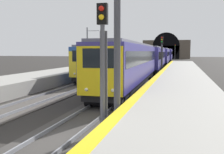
# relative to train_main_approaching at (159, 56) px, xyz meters

# --- Properties ---
(ground_plane) EXTENTS (320.00, 320.00, 0.00)m
(ground_plane) POSITION_rel_train_main_approaching_xyz_m (-47.10, 0.00, -2.33)
(ground_plane) COLOR #282623
(platform_right) EXTENTS (112.00, 4.77, 1.09)m
(platform_right) POSITION_rel_train_main_approaching_xyz_m (-47.10, -4.48, -1.78)
(platform_right) COLOR #9E9B93
(platform_right) RESTS_ON ground_plane
(platform_right_edge_strip) EXTENTS (112.00, 0.50, 0.01)m
(platform_right_edge_strip) POSITION_rel_train_main_approaching_xyz_m (-47.10, -2.34, -1.23)
(platform_right_edge_strip) COLOR yellow
(platform_right_edge_strip) RESTS_ON platform_right
(track_main_line) EXTENTS (160.00, 2.84, 0.21)m
(track_main_line) POSITION_rel_train_main_approaching_xyz_m (-47.10, 0.00, -2.29)
(track_main_line) COLOR #383533
(track_main_line) RESTS_ON ground_plane
(train_main_approaching) EXTENTS (84.44, 3.13, 4.08)m
(train_main_approaching) POSITION_rel_train_main_approaching_xyz_m (0.00, 0.00, 0.00)
(train_main_approaching) COLOR navy
(train_main_approaching) RESTS_ON ground_plane
(train_adjacent_platform) EXTENTS (39.60, 3.29, 4.88)m
(train_adjacent_platform) POSITION_rel_train_main_approaching_xyz_m (-12.27, 4.80, -0.05)
(train_adjacent_platform) COLOR #264C99
(train_adjacent_platform) RESTS_ON ground_plane
(railway_signal_near) EXTENTS (0.39, 0.38, 5.07)m
(railway_signal_near) POSITION_rel_train_main_approaching_xyz_m (-46.29, -1.73, 0.65)
(railway_signal_near) COLOR #4C4C54
(railway_signal_near) RESTS_ON ground_plane
(railway_signal_mid) EXTENTS (0.39, 0.38, 5.48)m
(railway_signal_mid) POSITION_rel_train_main_approaching_xyz_m (-17.14, -1.73, 0.98)
(railway_signal_mid) COLOR #38383D
(railway_signal_mid) RESTS_ON ground_plane
(railway_signal_far) EXTENTS (0.39, 0.38, 6.02)m
(railway_signal_far) POSITION_rel_train_main_approaching_xyz_m (53.43, -1.73, 1.27)
(railway_signal_far) COLOR #38383D
(railway_signal_far) RESTS_ON ground_plane
(overhead_signal_gantry) EXTENTS (0.70, 8.86, 7.05)m
(overhead_signal_gantry) POSITION_rel_train_main_approaching_xyz_m (-44.70, 2.40, 3.02)
(overhead_signal_gantry) COLOR #3F3F47
(overhead_signal_gantry) RESTS_ON ground_plane
(tunnel_portal) EXTENTS (2.95, 20.52, 11.49)m
(tunnel_portal) POSITION_rel_train_main_approaching_xyz_m (65.75, 2.40, 1.81)
(tunnel_portal) COLOR #51473D
(tunnel_portal) RESTS_ON ground_plane
(catenary_mast_near) EXTENTS (0.22, 2.40, 7.59)m
(catenary_mast_near) POSITION_rel_train_main_approaching_xyz_m (-9.71, 12.02, 1.59)
(catenary_mast_near) COLOR #595B60
(catenary_mast_near) RESTS_ON ground_plane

